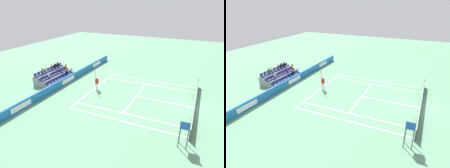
# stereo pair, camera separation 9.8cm
# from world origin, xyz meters

# --- Properties ---
(ground_plane) EXTENTS (80.00, 80.00, 0.00)m
(ground_plane) POSITION_xyz_m (0.00, 0.00, 0.00)
(ground_plane) COLOR #669E77
(line_baseline) EXTENTS (10.97, 0.10, 0.01)m
(line_baseline) POSITION_xyz_m (0.00, -11.89, 0.00)
(line_baseline) COLOR white
(line_baseline) RESTS_ON ground
(line_service) EXTENTS (8.23, 0.10, 0.01)m
(line_service) POSITION_xyz_m (0.00, -6.40, 0.00)
(line_service) COLOR white
(line_service) RESTS_ON ground
(line_centre_service) EXTENTS (0.10, 6.40, 0.01)m
(line_centre_service) POSITION_xyz_m (0.00, -3.20, 0.00)
(line_centre_service) COLOR white
(line_centre_service) RESTS_ON ground
(line_singles_sideline_left) EXTENTS (0.10, 11.89, 0.01)m
(line_singles_sideline_left) POSITION_xyz_m (4.12, -5.95, 0.00)
(line_singles_sideline_left) COLOR white
(line_singles_sideline_left) RESTS_ON ground
(line_singles_sideline_right) EXTENTS (0.10, 11.89, 0.01)m
(line_singles_sideline_right) POSITION_xyz_m (-4.12, -5.95, 0.00)
(line_singles_sideline_right) COLOR white
(line_singles_sideline_right) RESTS_ON ground
(line_doubles_sideline_left) EXTENTS (0.10, 11.89, 0.01)m
(line_doubles_sideline_left) POSITION_xyz_m (5.49, -5.95, 0.00)
(line_doubles_sideline_left) COLOR white
(line_doubles_sideline_left) RESTS_ON ground
(line_doubles_sideline_right) EXTENTS (0.10, 11.89, 0.01)m
(line_doubles_sideline_right) POSITION_xyz_m (-5.49, -5.95, 0.00)
(line_doubles_sideline_right) COLOR white
(line_doubles_sideline_right) RESTS_ON ground
(line_centre_mark) EXTENTS (0.10, 0.20, 0.01)m
(line_centre_mark) POSITION_xyz_m (0.00, -11.79, 0.00)
(line_centre_mark) COLOR white
(line_centre_mark) RESTS_ON ground
(sponsor_barrier) EXTENTS (23.88, 0.22, 0.99)m
(sponsor_barrier) POSITION_xyz_m (0.00, -16.05, 0.49)
(sponsor_barrier) COLOR #1E66AD
(sponsor_barrier) RESTS_ON ground
(tennis_net) EXTENTS (11.97, 0.10, 1.07)m
(tennis_net) POSITION_xyz_m (0.00, 0.00, 0.49)
(tennis_net) COLOR #33383D
(tennis_net) RESTS_ON ground
(tennis_player) EXTENTS (0.51, 0.43, 2.85)m
(tennis_player) POSITION_xyz_m (0.31, -11.43, 0.99)
(tennis_player) COLOR white
(tennis_player) RESTS_ON ground
(umpire_chair) EXTENTS (0.70, 0.70, 2.34)m
(umpire_chair) POSITION_xyz_m (6.76, -0.44, 1.52)
(umpire_chair) COLOR #474C54
(umpire_chair) RESTS_ON ground
(stadium_stand) EXTENTS (5.58, 2.85, 2.18)m
(stadium_stand) POSITION_xyz_m (-0.03, -18.37, 0.56)
(stadium_stand) COLOR gray
(stadium_stand) RESTS_ON ground
(loose_tennis_ball) EXTENTS (0.07, 0.07, 0.07)m
(loose_tennis_ball) POSITION_xyz_m (0.54, -1.34, 0.03)
(loose_tennis_ball) COLOR #D1E533
(loose_tennis_ball) RESTS_ON ground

